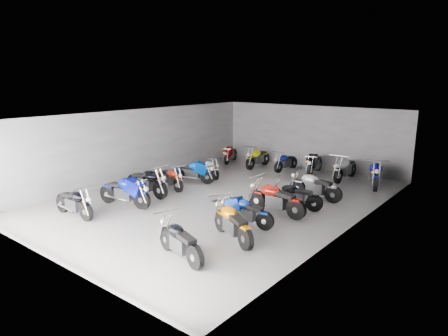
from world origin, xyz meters
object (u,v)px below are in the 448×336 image
Objects in this scene: motorcycle_left_b at (125,191)px; motorcycle_right_a at (180,241)px; motorcycle_left_e at (193,172)px; motorcycle_back_e at (345,168)px; motorcycle_back_b at (258,157)px; motorcycle_right_f at (314,186)px; motorcycle_left_c at (147,182)px; motorcycle_left_d at (170,178)px; motorcycle_back_a at (230,154)px; motorcycle_right_d at (276,199)px; motorcycle_back_c at (286,162)px; motorcycle_left_a at (74,202)px; drain_grate at (217,201)px; motorcycle_left_f at (207,168)px; motorcycle_right_b at (232,223)px; motorcycle_back_d at (314,163)px; motorcycle_right_e at (295,196)px; motorcycle_back_f at (375,174)px; motorcycle_right_c at (245,212)px.

motorcycle_left_b is 4.98m from motorcycle_right_a.
motorcycle_back_e is at bearing 110.81° from motorcycle_left_e.
motorcycle_right_a is 0.90× the size of motorcycle_back_b.
motorcycle_right_f reaches higher than motorcycle_right_a.
motorcycle_left_c is 1.00× the size of motorcycle_back_e.
motorcycle_left_e reaches higher than motorcycle_left_d.
motorcycle_left_e reaches higher than motorcycle_back_a.
motorcycle_back_b is (0.11, 8.37, -0.02)m from motorcycle_left_b.
motorcycle_right_d is 6.70m from motorcycle_back_c.
motorcycle_left_a is 6.77m from motorcycle_right_d.
drain_grate is 0.14× the size of motorcycle_back_e.
motorcycle_left_a is 1.12× the size of motorcycle_left_f.
motorcycle_left_e is 5.24m from motorcycle_right_d.
motorcycle_right_b is 0.92× the size of motorcycle_back_d.
motorcycle_right_a reaches higher than motorcycle_right_e.
drain_grate is at bearing 67.38° from motorcycle_back_e.
motorcycle_left_d is 0.89× the size of motorcycle_back_d.
motorcycle_back_b is 0.95× the size of motorcycle_back_f.
motorcycle_right_b is (5.42, -5.13, 0.06)m from motorcycle_left_f.
motorcycle_left_a is at bearing 132.49° from motorcycle_right_b.
motorcycle_right_a is 0.87× the size of motorcycle_right_d.
motorcycle_right_f is 0.98× the size of motorcycle_back_d.
motorcycle_left_b is 0.99× the size of motorcycle_back_f.
motorcycle_left_a is at bearing -22.44° from motorcycle_left_e.
motorcycle_back_e reaches higher than motorcycle_left_b.
motorcycle_left_c is 7.51m from motorcycle_back_c.
motorcycle_back_e is at bearing 161.70° from motorcycle_back_d.
motorcycle_right_f is at bearing 124.74° from motorcycle_left_c.
motorcycle_back_b is at bearing 2.82° from motorcycle_back_e.
motorcycle_left_f is (-0.07, 3.72, -0.10)m from motorcycle_left_c.
motorcycle_right_b is at bearing 116.60° from motorcycle_back_b.
motorcycle_right_a is at bearing 174.76° from motorcycle_right_c.
motorcycle_left_b is 8.37m from motorcycle_back_b.
motorcycle_back_d reaches higher than motorcycle_back_c.
motorcycle_right_c is (5.05, -3.98, 0.01)m from motorcycle_left_f.
motorcycle_left_e is 1.01× the size of motorcycle_right_e.
motorcycle_left_e is at bearing 54.75° from motorcycle_right_a.
motorcycle_left_b is at bearing 59.43° from motorcycle_back_d.
motorcycle_left_e is 0.92× the size of motorcycle_right_f.
motorcycle_left_b is 1.17× the size of motorcycle_right_e.
motorcycle_left_e is at bearing 101.35° from motorcycle_right_f.
motorcycle_back_d reaches higher than motorcycle_right_b.
motorcycle_back_a is (-1.77, 8.48, -0.09)m from motorcycle_left_b.
motorcycle_left_b is at bearing 114.00° from motorcycle_right_b.
motorcycle_back_a is 1.88m from motorcycle_back_b.
motorcycle_left_c is (-0.42, 1.38, 0.01)m from motorcycle_left_b.
motorcycle_right_b is 0.94× the size of motorcycle_right_f.
motorcycle_right_d is 1.03× the size of motorcycle_back_d.
motorcycle_left_c is 1.17× the size of motorcycle_right_a.
drain_grate is 0.15× the size of motorcycle_back_d.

